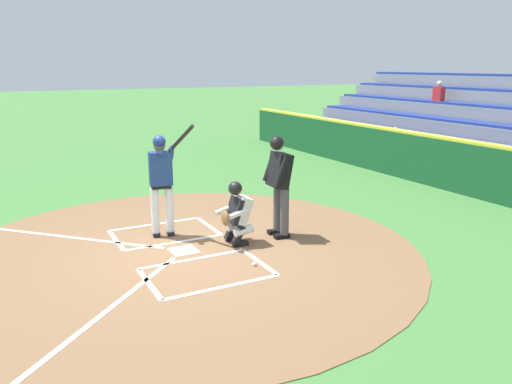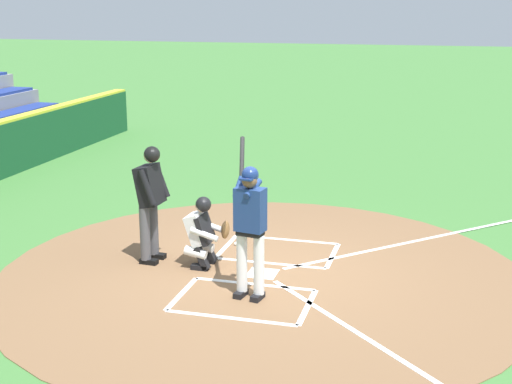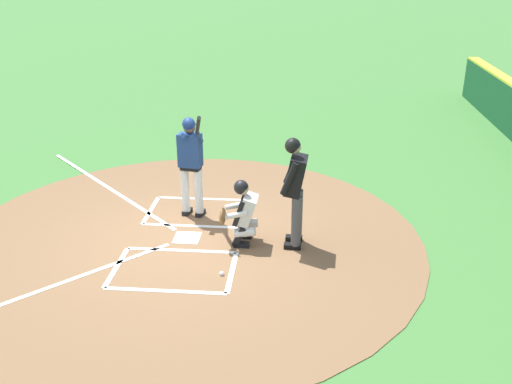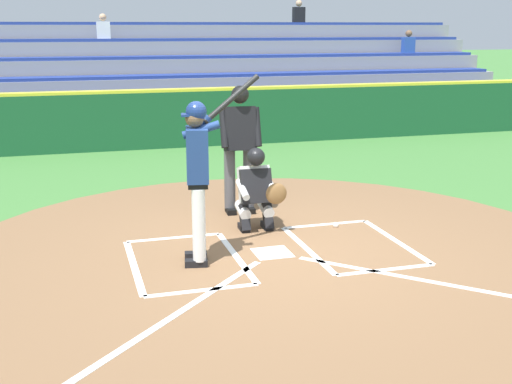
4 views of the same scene
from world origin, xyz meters
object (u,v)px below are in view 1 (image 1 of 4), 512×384
at_px(baseball, 254,264).
at_px(batter, 162,178).
at_px(catcher, 237,212).
at_px(plate_umpire, 279,179).

bearing_deg(baseball, batter, 21.67).
bearing_deg(batter, baseball, -158.33).
xyz_separation_m(batter, catcher, (-0.98, -1.02, -0.51)).
relative_size(batter, plate_umpire, 1.14).
height_order(batter, baseball, batter).
relative_size(batter, baseball, 28.76).
height_order(plate_umpire, baseball, plate_umpire).
distance_m(catcher, baseball, 1.22).
height_order(catcher, plate_umpire, plate_umpire).
distance_m(batter, baseball, 2.44).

